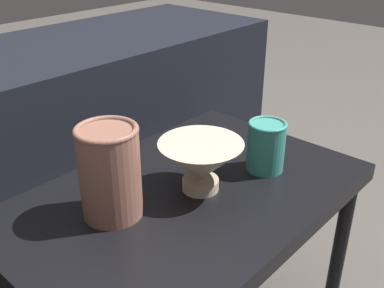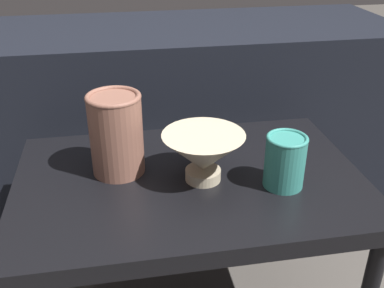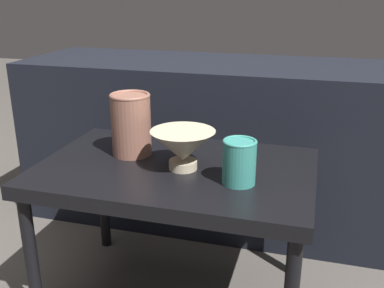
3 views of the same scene
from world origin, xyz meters
TOP-DOWN VIEW (x-y plane):
  - table at (0.00, 0.00)m, footprint 0.77×0.51m
  - couch_backdrop at (0.00, 0.58)m, footprint 1.56×0.50m
  - bowl at (0.03, -0.02)m, footprint 0.18×0.18m
  - vase_textured_left at (-0.15, 0.05)m, footprint 0.12×0.12m
  - vase_colorful_right at (0.19, -0.07)m, footprint 0.09×0.09m

SIDE VIEW (x-z plane):
  - couch_backdrop at x=0.00m, z-range 0.00..0.65m
  - table at x=0.00m, z-range 0.18..0.63m
  - vase_colorful_right at x=0.19m, z-range 0.45..0.57m
  - bowl at x=0.03m, z-range 0.46..0.57m
  - vase_textured_left at x=-0.15m, z-range 0.45..0.64m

